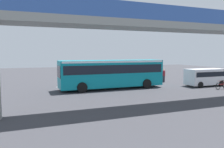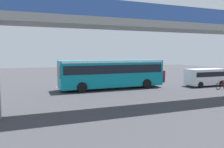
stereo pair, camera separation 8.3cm
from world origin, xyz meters
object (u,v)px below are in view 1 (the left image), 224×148
Objects in this scene: city_bus at (112,72)px; bicycle_red at (222,86)px; parked_van at (205,76)px; pedestrian at (164,76)px; traffic_sign at (151,67)px.

bicycle_red is (-11.07, 4.71, -1.51)m from city_bus.
parked_van reaches higher than pedestrian.
city_bus is at bearing 16.71° from pedestrian.
city_bus reaches higher than pedestrian.
city_bus reaches higher than bicycle_red.
parked_van is 2.71× the size of bicycle_red.
pedestrian is (2.64, -4.68, -0.30)m from parked_van.
city_bus is 2.40× the size of parked_van.
pedestrian is at bearing 107.07° from traffic_sign.
pedestrian is at bearing -70.96° from bicycle_red.
pedestrian reaches higher than bicycle_red.
traffic_sign is (3.16, -9.39, 1.52)m from bicycle_red.
city_bus is 4.12× the size of traffic_sign.
city_bus is 6.44× the size of pedestrian.
bicycle_red is 0.63× the size of traffic_sign.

